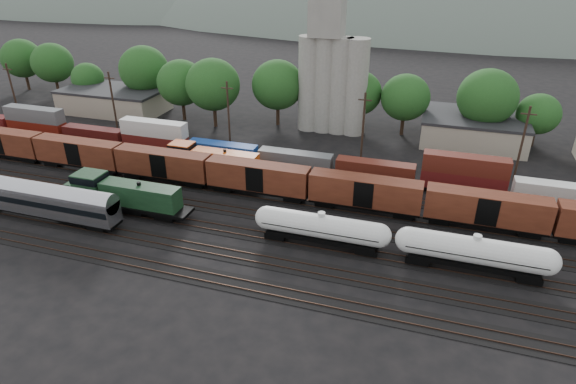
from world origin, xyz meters
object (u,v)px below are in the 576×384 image
(green_locomotive, at_px, (120,194))
(grain_silo, at_px, (332,74))
(tank_car_a, at_px, (321,228))
(orange_locomotive, at_px, (208,159))
(passenger_coach, at_px, (40,198))

(green_locomotive, bearing_deg, grain_silo, 64.67)
(green_locomotive, height_order, tank_car_a, green_locomotive)
(green_locomotive, relative_size, tank_car_a, 1.11)
(orange_locomotive, distance_m, grain_silo, 30.66)
(passenger_coach, bearing_deg, tank_car_a, 7.76)
(tank_car_a, height_order, grain_silo, grain_silo)
(green_locomotive, xyz_separation_m, orange_locomotive, (5.70, 15.00, -0.24))
(green_locomotive, relative_size, grain_silo, 0.64)
(grain_silo, bearing_deg, tank_car_a, -78.15)
(green_locomotive, height_order, grain_silo, grain_silo)
(green_locomotive, bearing_deg, tank_car_a, 0.00)
(tank_car_a, distance_m, passenger_coach, 37.05)
(green_locomotive, height_order, passenger_coach, passenger_coach)
(tank_car_a, relative_size, orange_locomotive, 0.93)
(green_locomotive, bearing_deg, passenger_coach, -150.12)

